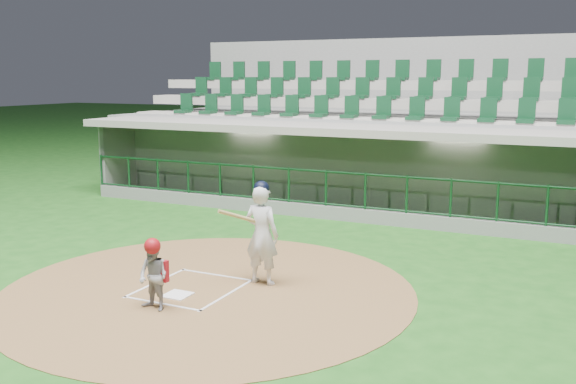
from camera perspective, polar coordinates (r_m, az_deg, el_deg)
name	(u,v)px	position (r m, az deg, el deg)	size (l,w,h in m)	color
ground	(200,284)	(11.73, -7.81, -8.13)	(120.00, 120.00, 0.00)	#194F16
dirt_circle	(208,290)	(11.42, -7.09, -8.60)	(7.20, 7.20, 0.01)	brown
home_plate	(177,295)	(11.18, -9.80, -9.00)	(0.43, 0.43, 0.02)	white
batter_box_chalk	(191,288)	(11.49, -8.64, -8.46)	(1.55, 1.80, 0.01)	white
dugout_structure	(354,173)	(18.34, 5.85, 1.68)	(16.40, 3.70, 3.00)	slate
seating_deck	(383,146)	(21.22, 8.48, 4.05)	(17.00, 6.72, 5.15)	gray
batter	(262,233)	(11.39, -2.36, -3.65)	(0.88, 0.87, 1.87)	silver
catcher	(154,274)	(10.43, -11.85, -7.18)	(0.60, 0.50, 1.18)	#97979D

